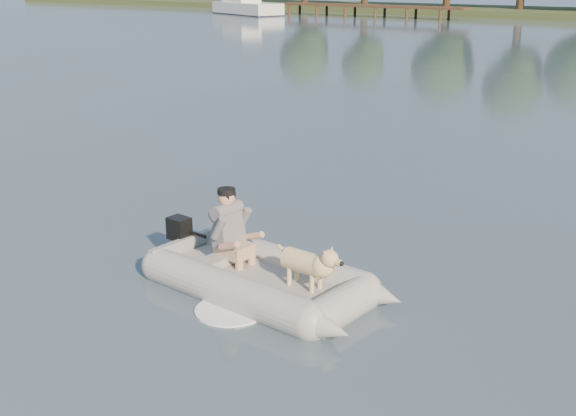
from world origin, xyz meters
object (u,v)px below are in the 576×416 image
Objects in this scene: dock at (370,11)px; dinghy at (264,250)px; dog at (304,266)px; man at (228,225)px; cabin_cruiser at (247,3)px.

dinghy is (26.32, -51.41, 0.03)m from dock.
dinghy is 0.61m from dog.
cabin_cruiser is (-36.62, 47.85, 0.37)m from man.
cabin_cruiser is at bearing 132.92° from dinghy.
man is at bearing -32.82° from cabin_cruiser.
man is 1.29m from dog.
dock reaches higher than dog.
dog is at bearing -62.36° from dock.
man reaches higher than dog.
dog is (1.26, -0.11, -0.24)m from man.
man is at bearing 175.76° from dinghy.
dinghy is at bearing -32.40° from cabin_cruiser.
man is 60.26m from cabin_cruiser.
man is at bearing -63.42° from dock.
dock is at bearing 37.26° from cabin_cruiser.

